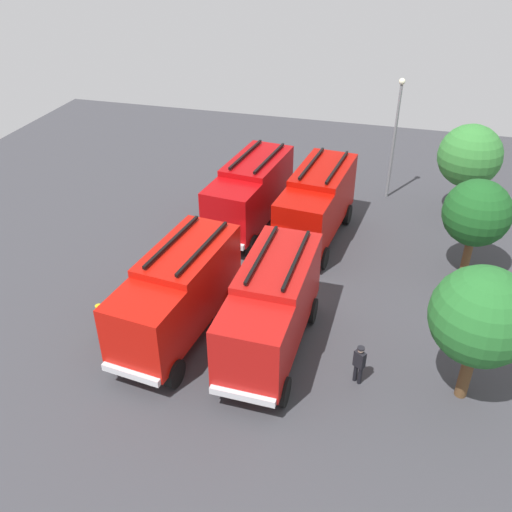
% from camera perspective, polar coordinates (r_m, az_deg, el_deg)
% --- Properties ---
extents(ground_plane, '(48.14, 48.14, 0.00)m').
position_cam_1_polar(ground_plane, '(26.78, 0.00, -2.53)').
color(ground_plane, '#38383D').
extents(fire_truck_0, '(7.44, 3.44, 3.88)m').
position_cam_1_polar(fire_truck_0, '(30.29, -0.60, 6.57)').
color(fire_truck_0, '#A9080B').
rests_on(fire_truck_0, ground).
extents(fire_truck_1, '(7.44, 3.44, 3.88)m').
position_cam_1_polar(fire_truck_1, '(22.56, -8.00, -3.68)').
color(fire_truck_1, '#BA1109').
rests_on(fire_truck_1, ground).
extents(fire_truck_2, '(7.42, 3.38, 3.88)m').
position_cam_1_polar(fire_truck_2, '(29.36, 6.22, 5.50)').
color(fire_truck_2, '#AD0C05').
rests_on(fire_truck_2, ground).
extents(fire_truck_3, '(7.26, 2.89, 3.88)m').
position_cam_1_polar(fire_truck_3, '(21.60, 1.56, -5.17)').
color(fire_truck_3, '#AE1310').
rests_on(fire_truck_3, ground).
extents(firefighter_0, '(0.47, 0.36, 1.64)m').
position_cam_1_polar(firefighter_0, '(23.80, -15.55, -6.28)').
color(firefighter_0, black).
rests_on(firefighter_0, ground).
extents(firefighter_1, '(0.43, 0.48, 1.68)m').
position_cam_1_polar(firefighter_1, '(21.32, 10.48, -10.68)').
color(firefighter_1, black).
rests_on(firefighter_1, ground).
extents(firefighter_2, '(0.45, 0.48, 1.79)m').
position_cam_1_polar(firefighter_2, '(24.29, -13.03, -4.69)').
color(firefighter_2, black).
rests_on(firefighter_2, ground).
extents(tree_0, '(3.46, 3.46, 5.36)m').
position_cam_1_polar(tree_0, '(33.14, 20.99, 9.48)').
color(tree_0, brown).
rests_on(tree_0, ground).
extents(tree_1, '(3.13, 3.13, 4.86)m').
position_cam_1_polar(tree_1, '(27.63, 21.63, 4.08)').
color(tree_1, brown).
rests_on(tree_1, ground).
extents(tree_2, '(3.48, 3.48, 5.39)m').
position_cam_1_polar(tree_2, '(20.17, 22.00, -5.78)').
color(tree_2, brown).
rests_on(tree_2, ground).
extents(traffic_cone_0, '(0.48, 0.48, 0.69)m').
position_cam_1_polar(traffic_cone_0, '(24.43, -13.60, -6.51)').
color(traffic_cone_0, '#F2600C').
rests_on(traffic_cone_0, ground).
extents(traffic_cone_1, '(0.42, 0.42, 0.60)m').
position_cam_1_polar(traffic_cone_1, '(32.02, -3.75, 4.30)').
color(traffic_cone_1, '#F2600C').
rests_on(traffic_cone_1, ground).
extents(lamppost, '(0.36, 0.36, 7.20)m').
position_cam_1_polar(lamppost, '(33.99, 14.03, 12.25)').
color(lamppost, slate).
rests_on(lamppost, ground).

